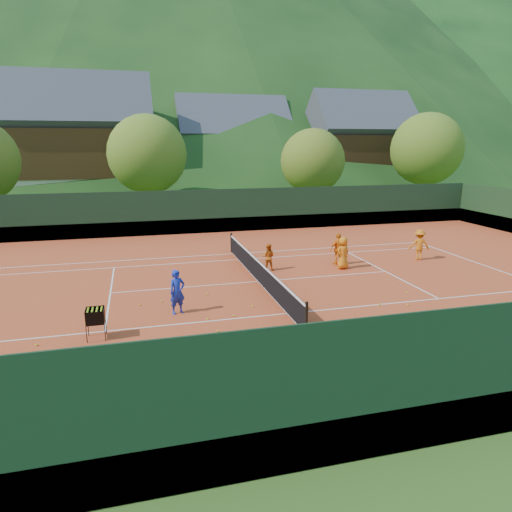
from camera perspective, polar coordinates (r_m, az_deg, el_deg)
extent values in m
plane|color=#2C4E18|center=(20.60, 0.32, -3.26)|extent=(400.00, 400.00, 0.00)
cube|color=#B43E1D|center=(20.60, 0.32, -3.23)|extent=(40.00, 24.00, 0.02)
cone|color=black|center=(198.30, 15.86, 25.53)|extent=(260.00, 260.00, 95.00)
imported|color=#1A2EAB|center=(16.84, -9.82, -4.43)|extent=(0.70, 0.58, 1.65)
imported|color=#DC5D13|center=(22.28, 1.54, -0.12)|extent=(0.79, 0.72, 1.32)
imported|color=orange|center=(23.62, 10.24, 0.88)|extent=(1.02, 0.56, 1.64)
imported|color=orange|center=(22.89, 10.81, 0.38)|extent=(0.90, 0.73, 1.60)
imported|color=orange|center=(25.72, 19.73, 1.34)|extent=(1.20, 0.94, 1.64)
sphere|color=#CCDC24|center=(14.64, -23.48, -11.66)|extent=(0.07, 0.07, 0.07)
sphere|color=#CCDC24|center=(12.53, -12.32, -15.23)|extent=(0.07, 0.07, 0.07)
sphere|color=#CCDC24|center=(11.92, -2.46, -16.53)|extent=(0.07, 0.07, 0.07)
sphere|color=#CCDC24|center=(18.30, 15.23, -5.84)|extent=(0.07, 0.07, 0.07)
sphere|color=#CCDC24|center=(17.83, 25.89, -7.33)|extent=(0.07, 0.07, 0.07)
sphere|color=#CCDC24|center=(15.82, -25.74, -9.97)|extent=(0.07, 0.07, 0.07)
sphere|color=#CCDC24|center=(16.33, -6.08, -7.85)|extent=(0.07, 0.07, 0.07)
sphere|color=#CCDC24|center=(18.93, -6.09, -4.74)|extent=(0.07, 0.07, 0.07)
sphere|color=#CCDC24|center=(14.36, -28.53, -12.76)|extent=(0.07, 0.07, 0.07)
sphere|color=#CCDC24|center=(20.02, 18.36, -4.35)|extent=(0.07, 0.07, 0.07)
sphere|color=#CCDC24|center=(14.02, -17.64, -12.29)|extent=(0.07, 0.07, 0.07)
sphere|color=#CCDC24|center=(17.47, -0.42, -6.29)|extent=(0.07, 0.07, 0.07)
sphere|color=#CCDC24|center=(18.39, -11.66, -5.53)|extent=(0.07, 0.07, 0.07)
sphere|color=#CCDC24|center=(16.07, 11.59, -8.44)|extent=(0.07, 0.07, 0.07)
sphere|color=#CCDC24|center=(18.17, -14.34, -5.92)|extent=(0.07, 0.07, 0.07)
sphere|color=#CCDC24|center=(14.08, -18.17, -12.21)|extent=(0.07, 0.07, 0.07)
sphere|color=#CCDC24|center=(16.58, -2.80, -7.44)|extent=(0.07, 0.07, 0.07)
sphere|color=#CCDC24|center=(16.99, -20.51, -7.81)|extent=(0.07, 0.07, 0.07)
sphere|color=#CCDC24|center=(14.61, -18.26, -11.23)|extent=(0.07, 0.07, 0.07)
sphere|color=#CCDC24|center=(18.58, 18.44, -5.77)|extent=(0.07, 0.07, 0.07)
sphere|color=#CCDC24|center=(18.61, -9.63, -5.19)|extent=(0.07, 0.07, 0.07)
sphere|color=#CCDC24|center=(15.04, 1.82, -9.75)|extent=(0.07, 0.07, 0.07)
sphere|color=#CCDC24|center=(17.78, 20.91, -6.88)|extent=(0.07, 0.07, 0.07)
sphere|color=#CCDC24|center=(17.02, 6.40, -6.94)|extent=(0.07, 0.07, 0.07)
sphere|color=#CCDC24|center=(15.32, -4.79, -9.32)|extent=(0.07, 0.07, 0.07)
sphere|color=#CCDC24|center=(12.61, 2.48, -14.69)|extent=(0.07, 0.07, 0.07)
sphere|color=#CCDC24|center=(11.49, -20.90, -18.80)|extent=(0.07, 0.07, 0.07)
sphere|color=#CCDC24|center=(12.72, -0.74, -14.42)|extent=(0.07, 0.07, 0.07)
cube|color=white|center=(26.22, 26.28, -0.91)|extent=(0.06, 10.97, 0.00)
cube|color=silver|center=(15.68, 5.61, -8.91)|extent=(23.77, 0.06, 0.00)
cube|color=white|center=(25.74, -2.86, 0.29)|extent=(23.77, 0.06, 0.00)
cube|color=white|center=(16.87, 3.99, -7.18)|extent=(23.77, 0.06, 0.00)
cube|color=white|center=(24.44, -2.19, -0.44)|extent=(23.77, 0.06, 0.00)
cube|color=white|center=(19.99, -17.74, -4.42)|extent=(0.06, 8.23, 0.00)
cube|color=white|center=(23.04, 15.89, -1.88)|extent=(0.06, 8.23, 0.00)
cube|color=silver|center=(20.60, 0.32, -3.20)|extent=(12.80, 0.06, 0.00)
cube|color=silver|center=(20.60, 0.32, -3.20)|extent=(0.06, 10.97, 0.00)
cube|color=black|center=(20.47, 0.32, -2.00)|extent=(0.03, 11.97, 0.90)
cube|color=white|center=(20.34, 0.33, -0.73)|extent=(0.05, 11.97, 0.06)
cylinder|color=black|center=(15.04, 6.32, -7.69)|extent=(0.10, 0.10, 1.10)
cylinder|color=black|center=(26.10, -3.10, 1.71)|extent=(0.10, 0.10, 1.10)
cube|color=black|center=(31.75, -5.35, 5.61)|extent=(40.00, 0.05, 3.00)
cube|color=#185427|center=(31.91, -5.31, 3.83)|extent=(40.40, 0.05, 1.00)
cube|color=black|center=(9.81, 19.55, -14.73)|extent=(40.00, 0.05, 3.00)
cube|color=#1A5D25|center=(10.32, 19.07, -19.63)|extent=(40.40, 0.05, 1.00)
cylinder|color=black|center=(15.34, -20.42, -9.20)|extent=(0.02, 0.02, 0.55)
cylinder|color=black|center=(15.28, -18.34, -9.11)|extent=(0.02, 0.02, 0.55)
cylinder|color=black|center=(15.84, -20.24, -8.44)|extent=(0.02, 0.02, 0.55)
cylinder|color=black|center=(15.79, -18.24, -8.34)|extent=(0.02, 0.02, 0.55)
cube|color=black|center=(15.46, -19.39, -7.82)|extent=(0.55, 0.55, 0.02)
cube|color=black|center=(15.13, -19.54, -7.41)|extent=(0.55, 0.02, 0.45)
cube|color=black|center=(15.64, -19.39, -6.69)|extent=(0.55, 0.02, 0.45)
cube|color=black|center=(15.41, -20.48, -7.09)|extent=(0.02, 0.55, 0.45)
cube|color=black|center=(15.36, -18.43, -6.99)|extent=(0.02, 0.55, 0.45)
sphere|color=#CCE526|center=(15.15, -20.35, -6.68)|extent=(0.07, 0.07, 0.07)
sphere|color=#CCE526|center=(15.27, -20.31, -6.50)|extent=(0.07, 0.07, 0.07)
sphere|color=#CCE526|center=(15.40, -20.26, -6.33)|extent=(0.07, 0.07, 0.07)
sphere|color=#CCE526|center=(15.53, -20.22, -6.16)|extent=(0.07, 0.07, 0.07)
sphere|color=#CCE526|center=(15.13, -19.83, -6.65)|extent=(0.07, 0.07, 0.07)
sphere|color=#CCE526|center=(15.26, -19.79, -6.48)|extent=(0.07, 0.07, 0.07)
sphere|color=#CCE526|center=(15.39, -19.75, -6.30)|extent=(0.07, 0.07, 0.07)
sphere|color=#CCE526|center=(15.52, -19.71, -6.13)|extent=(0.07, 0.07, 0.07)
sphere|color=#CCE526|center=(15.12, -19.32, -6.63)|extent=(0.07, 0.07, 0.07)
sphere|color=#CCE526|center=(15.25, -19.28, -6.45)|extent=(0.07, 0.07, 0.07)
sphere|color=#CCE526|center=(15.38, -19.24, -6.28)|extent=(0.07, 0.07, 0.07)
sphere|color=#CCE526|center=(15.50, -19.21, -6.11)|extent=(0.07, 0.07, 0.07)
sphere|color=#CCE526|center=(15.11, -18.80, -6.60)|extent=(0.07, 0.07, 0.07)
sphere|color=#CCE526|center=(15.24, -18.76, -6.42)|extent=(0.07, 0.07, 0.07)
sphere|color=#CCE526|center=(15.36, -18.73, -6.25)|extent=(0.07, 0.07, 0.07)
sphere|color=#CCE526|center=(15.49, -18.70, -6.08)|extent=(0.07, 0.07, 0.07)
cube|color=beige|center=(49.46, -20.55, 7.68)|extent=(12.00, 9.00, 2.88)
cube|color=#3C2310|center=(49.25, -20.92, 11.93)|extent=(12.24, 9.18, 4.48)
cube|color=#3E3F46|center=(49.28, -21.21, 15.22)|extent=(13.80, 9.93, 9.93)
cube|color=beige|center=(54.37, -2.94, 8.84)|extent=(11.00, 8.00, 2.52)
cube|color=#361B0E|center=(54.18, -2.98, 12.23)|extent=(11.22, 8.16, 3.92)
cube|color=#42424A|center=(54.16, -3.01, 14.94)|extent=(12.65, 8.82, 8.82)
cube|color=beige|center=(55.27, 12.48, 8.71)|extent=(10.00, 8.00, 2.70)
cube|color=#331D0E|center=(55.08, 12.67, 12.28)|extent=(10.20, 8.16, 4.20)
cube|color=#414149|center=(55.08, 12.82, 15.09)|extent=(11.50, 8.82, 8.82)
cylinder|color=#41291A|center=(39.29, -13.11, 6.79)|extent=(0.36, 0.36, 2.88)
sphere|color=#46711E|center=(39.03, -13.42, 12.27)|extent=(6.40, 6.40, 6.40)
cylinder|color=#3C2518|center=(41.19, 6.94, 7.11)|extent=(0.36, 0.36, 2.52)
sphere|color=#486A1C|center=(40.93, 7.08, 11.69)|extent=(5.60, 5.60, 5.60)
cylinder|color=#412A1A|center=(47.73, 20.14, 7.63)|extent=(0.36, 0.36, 3.06)
sphere|color=#416A1C|center=(47.51, 20.55, 12.41)|extent=(6.80, 6.80, 6.80)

